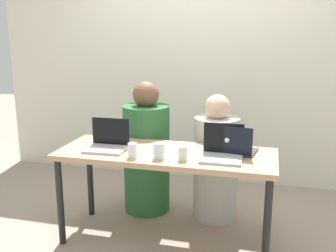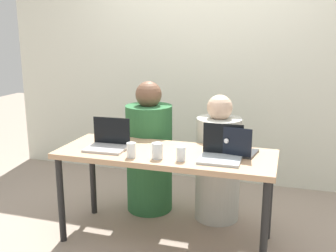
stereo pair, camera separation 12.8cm
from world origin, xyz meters
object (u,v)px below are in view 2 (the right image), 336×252
at_px(person_on_right, 218,165).
at_px(water_glass_left, 131,151).
at_px(laptop_back_right, 230,147).
at_px(water_glass_center, 157,152).
at_px(laptop_front_right, 221,152).
at_px(person_on_left, 149,154).
at_px(laptop_front_left, 108,142).
at_px(water_glass_right, 181,155).

distance_m(person_on_right, water_glass_left, 0.89).
height_order(laptop_back_right, water_glass_center, laptop_back_right).
bearing_deg(laptop_front_right, water_glass_center, -165.57).
bearing_deg(person_on_left, laptop_front_left, 68.28).
xyz_separation_m(person_on_left, water_glass_center, (0.30, -0.65, 0.24)).
height_order(water_glass_center, water_glass_left, water_glass_center).
bearing_deg(person_on_right, laptop_front_right, 94.29).
distance_m(person_on_left, water_glass_left, 0.73).
xyz_separation_m(laptop_front_right, water_glass_right, (-0.25, -0.11, -0.01)).
bearing_deg(laptop_back_right, person_on_left, -17.39).
bearing_deg(water_glass_center, person_on_right, 64.45).
relative_size(person_on_right, water_glass_right, 10.85).
xyz_separation_m(person_on_right, laptop_front_left, (-0.75, -0.53, 0.28)).
bearing_deg(laptop_front_left, person_on_right, 33.31).
height_order(laptop_front_right, water_glass_right, laptop_front_right).
relative_size(person_on_right, laptop_back_right, 2.77).
height_order(person_on_left, laptop_front_left, person_on_left).
xyz_separation_m(person_on_right, water_glass_center, (-0.31, -0.65, 0.28)).
relative_size(laptop_front_left, water_glass_right, 3.05).
bearing_deg(person_on_left, laptop_front_right, 135.66).
xyz_separation_m(laptop_front_left, water_glass_left, (0.25, -0.15, -0.00)).
height_order(person_on_left, water_glass_center, person_on_left).
distance_m(person_on_left, laptop_front_right, 0.93).
distance_m(person_on_right, water_glass_center, 0.78).
bearing_deg(person_on_left, water_glass_right, 118.04).
height_order(laptop_front_left, water_glass_left, laptop_front_left).
bearing_deg(water_glass_center, water_glass_right, 1.14).
bearing_deg(person_on_right, person_on_left, -7.29).
relative_size(laptop_back_right, water_glass_center, 3.47).
bearing_deg(person_on_right, water_glass_right, 70.19).
distance_m(water_glass_right, water_glass_left, 0.35).
height_order(person_on_right, laptop_back_right, person_on_right).
height_order(water_glass_center, water_glass_right, water_glass_center).
relative_size(laptop_front_right, water_glass_left, 2.72).
bearing_deg(water_glass_right, person_on_left, 125.77).
relative_size(laptop_front_right, water_glass_right, 2.89).
xyz_separation_m(person_on_right, laptop_back_right, (0.15, -0.39, 0.28)).
relative_size(water_glass_center, water_glass_left, 1.06).
bearing_deg(person_on_right, water_glass_center, 57.16).
bearing_deg(person_on_left, water_glass_left, 92.08).
distance_m(laptop_front_left, laptop_back_right, 0.91).
bearing_deg(water_glass_right, person_on_right, 77.49).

